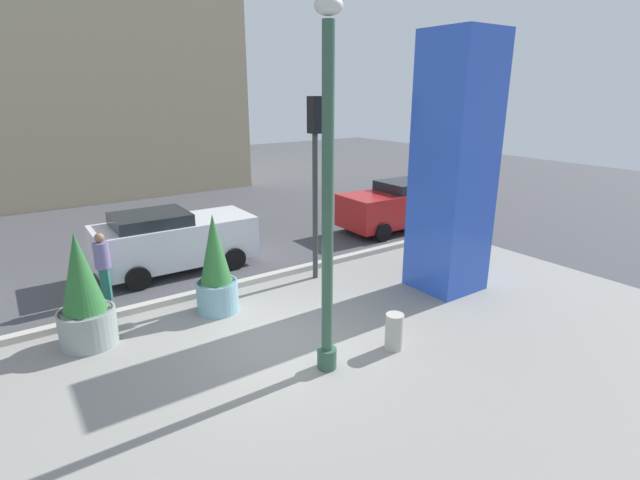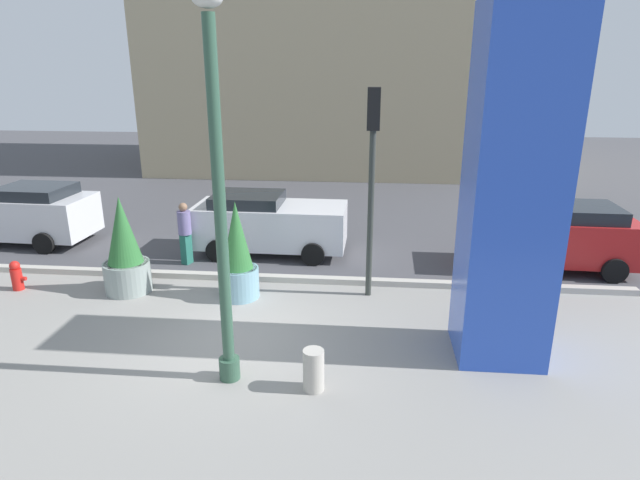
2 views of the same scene
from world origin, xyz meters
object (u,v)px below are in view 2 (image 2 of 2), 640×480
art_pillar_blue (512,192)px  car_intersection (269,223)px  pedestrian_by_curb (185,230)px  concrete_bollard (314,370)px  lamp_post (220,210)px  potted_plant_near_left (238,257)px  traffic_light_far_side (372,161)px  potted_plant_curbside (125,252)px  car_far_lane (21,213)px  car_curb_east (559,236)px  fire_hydrant (17,276)px

art_pillar_blue → car_intersection: size_ratio=1.44×
art_pillar_blue → pedestrian_by_curb: art_pillar_blue is taller
concrete_bollard → lamp_post: bearing=172.4°
lamp_post → pedestrian_by_curb: lamp_post is taller
potted_plant_near_left → traffic_light_far_side: (3.04, 0.42, 2.22)m
potted_plant_near_left → potted_plant_curbside: (-2.75, 0.08, 0.02)m
potted_plant_curbside → car_intersection: potted_plant_curbside is taller
concrete_bollard → car_far_lane: (-9.84, 7.09, 0.55)m
pedestrian_by_curb → concrete_bollard: bearing=-54.0°
car_intersection → car_curb_east: car_curb_east is taller
potted_plant_near_left → car_far_lane: bearing=155.6°
lamp_post → car_intersection: size_ratio=1.44×
art_pillar_blue → pedestrian_by_curb: size_ratio=3.63×
concrete_bollard → car_far_lane: bearing=144.2°
concrete_bollard → car_intersection: car_intersection is taller
potted_plant_near_left → car_intersection: (0.12, 3.23, -0.10)m
pedestrian_by_curb → art_pillar_blue: bearing=-28.9°
potted_plant_near_left → car_intersection: size_ratio=0.54×
concrete_bollard → traffic_light_far_side: traffic_light_far_side is taller
potted_plant_curbside → car_far_lane: 5.99m
art_pillar_blue → concrete_bollard: (-3.32, -1.59, -2.76)m
potted_plant_near_left → car_far_lane: 8.43m
lamp_post → car_far_lane: size_ratio=1.39×
art_pillar_blue → car_curb_east: bearing=61.2°
potted_plant_curbside → fire_hydrant: 2.82m
potted_plant_near_left → car_far_lane: (-7.68, 3.48, -0.08)m
lamp_post → car_curb_east: 9.87m
potted_plant_curbside → car_far_lane: size_ratio=0.52×
lamp_post → potted_plant_near_left: 4.03m
lamp_post → potted_plant_near_left: bearing=101.0°
concrete_bollard → car_far_lane: car_far_lane is taller
potted_plant_near_left → traffic_light_far_side: traffic_light_far_side is taller
car_intersection → traffic_light_far_side: bearing=-43.8°
potted_plant_curbside → art_pillar_blue: bearing=-14.3°
fire_hydrant → car_curb_east: 13.89m
fire_hydrant → car_far_lane: car_far_lane is taller
fire_hydrant → car_far_lane: 4.23m
potted_plant_curbside → pedestrian_by_curb: (0.77, 2.02, -0.06)m
lamp_post → car_far_lane: (-8.34, 6.89, -2.13)m
lamp_post → pedestrian_by_curb: bearing=115.7°
traffic_light_far_side → pedestrian_by_curb: bearing=161.6°
car_far_lane → car_curb_east: 15.79m
art_pillar_blue → car_intersection: bearing=135.6°
fire_hydrant → car_curb_east: (13.59, 2.82, 0.53)m
lamp_post → car_intersection: (-0.55, 6.64, -2.15)m
concrete_bollard → traffic_light_far_side: bearing=77.7°
car_curb_east → pedestrian_by_curb: (-10.08, -0.63, 0.07)m
art_pillar_blue → traffic_light_far_side: (-2.43, 2.44, 0.09)m
potted_plant_near_left → fire_hydrant: bearing=-179.0°
lamp_post → car_intersection: bearing=94.7°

